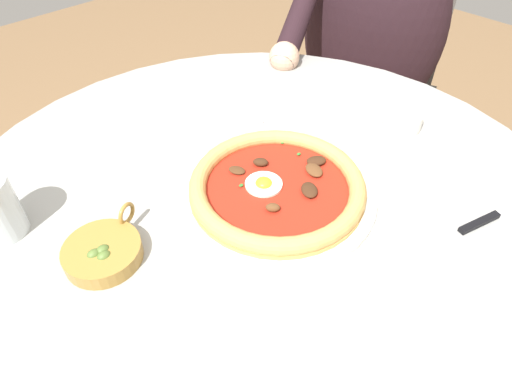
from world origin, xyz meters
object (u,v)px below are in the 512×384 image
(olive_pan, at_px, (103,252))
(fork_utensil, at_px, (244,102))
(dining_table, at_px, (260,245))
(cafe_chair_diner, at_px, (373,70))
(pizza_on_plate, at_px, (277,188))
(diner_person, at_px, (360,95))
(ramekin_capers, at_px, (403,119))
(steak_knife, at_px, (492,217))

(olive_pan, height_order, fork_utensil, olive_pan)
(dining_table, height_order, olive_pan, olive_pan)
(olive_pan, height_order, cafe_chair_diner, cafe_chair_diner)
(pizza_on_plate, distance_m, diner_person, 0.76)
(dining_table, distance_m, pizza_on_plate, 0.14)
(olive_pan, height_order, diner_person, diner_person)
(diner_person, bearing_deg, cafe_chair_diner, -159.93)
(fork_utensil, bearing_deg, olive_pan, 21.09)
(pizza_on_plate, relative_size, ramekin_capers, 4.38)
(dining_table, xyz_separation_m, pizza_on_plate, (-0.02, 0.02, 0.14))
(ramekin_capers, height_order, fork_utensil, ramekin_capers)
(ramekin_capers, bearing_deg, diner_person, -138.87)
(pizza_on_plate, xyz_separation_m, ramekin_capers, (-0.31, 0.03, 0.00))
(pizza_on_plate, height_order, ramekin_capers, pizza_on_plate)
(pizza_on_plate, distance_m, olive_pan, 0.27)
(pizza_on_plate, bearing_deg, dining_table, -39.08)
(dining_table, distance_m, cafe_chair_diner, 0.88)
(olive_pan, relative_size, fork_utensil, 0.79)
(dining_table, xyz_separation_m, fork_utensil, (-0.18, -0.22, 0.12))
(pizza_on_plate, distance_m, fork_utensil, 0.29)
(pizza_on_plate, distance_m, ramekin_capers, 0.31)
(steak_knife, distance_m, diner_person, 0.75)
(dining_table, xyz_separation_m, ramekin_capers, (-0.33, 0.05, 0.14))
(fork_utensil, height_order, cafe_chair_diner, cafe_chair_diner)
(olive_pan, distance_m, fork_utensil, 0.44)
(steak_knife, relative_size, ramekin_capers, 2.55)
(olive_pan, distance_m, diner_person, 0.97)
(ramekin_capers, bearing_deg, dining_table, -8.88)
(steak_knife, relative_size, olive_pan, 1.42)
(diner_person, bearing_deg, olive_pan, 12.13)
(diner_person, bearing_deg, dining_table, 20.86)
(steak_knife, xyz_separation_m, olive_pan, (0.46, -0.34, 0.01))
(fork_utensil, xyz_separation_m, cafe_chair_diner, (-0.65, -0.09, -0.20))
(steak_knife, height_order, fork_utensil, steak_knife)
(pizza_on_plate, xyz_separation_m, steak_knife, (-0.20, 0.26, -0.01))
(dining_table, xyz_separation_m, olive_pan, (0.24, -0.06, 0.13))
(pizza_on_plate, height_order, cafe_chair_diner, cafe_chair_diner)
(pizza_on_plate, bearing_deg, ramekin_capers, 173.62)
(ramekin_capers, bearing_deg, pizza_on_plate, -6.38)
(pizza_on_plate, bearing_deg, fork_utensil, -122.80)
(dining_table, height_order, steak_knife, steak_knife)
(pizza_on_plate, height_order, diner_person, diner_person)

